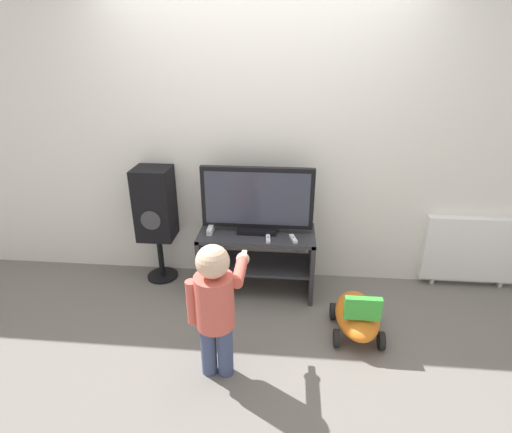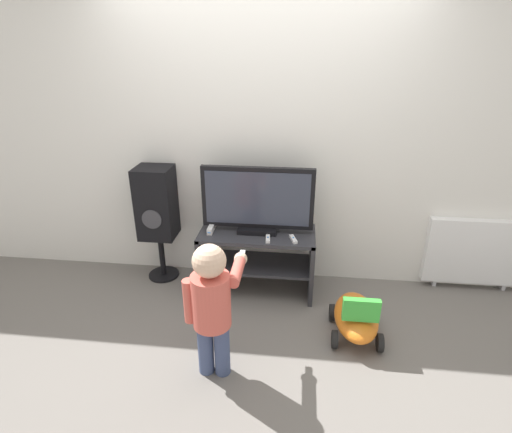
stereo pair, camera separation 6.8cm
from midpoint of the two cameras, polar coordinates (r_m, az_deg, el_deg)
ground_plane at (r=3.44m, az=0.32°, el=-12.28°), size 16.00×16.00×0.00m
wall_back at (r=3.39m, az=1.37°, el=11.42°), size 10.00×0.06×2.60m
tv_stand at (r=3.43m, az=0.74°, el=-5.20°), size 0.97×0.45×0.56m
television at (r=3.25m, az=0.82°, el=2.26°), size 0.92×0.20×0.56m
game_console at (r=3.37m, az=-5.79°, el=-1.62°), size 0.04×0.19×0.05m
remote_primary at (r=3.22m, az=5.96°, el=-3.23°), size 0.07×0.13×0.03m
remote_secondary at (r=3.21m, az=2.32°, el=-3.17°), size 0.04×0.13×0.03m
child at (r=2.52m, az=-5.49°, el=-11.89°), size 0.36×0.52×0.95m
speaker_tower at (r=3.58m, az=-13.48°, el=1.49°), size 0.31×0.29×1.06m
ride_on_toy at (r=3.12m, az=14.74°, el=-13.71°), size 0.36×0.57×0.42m
radiator at (r=3.96m, az=29.35°, el=-4.45°), size 0.84×0.08×0.66m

